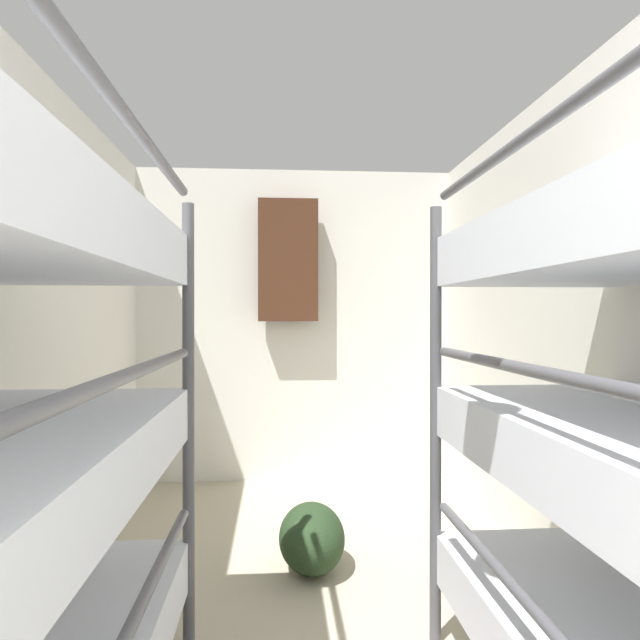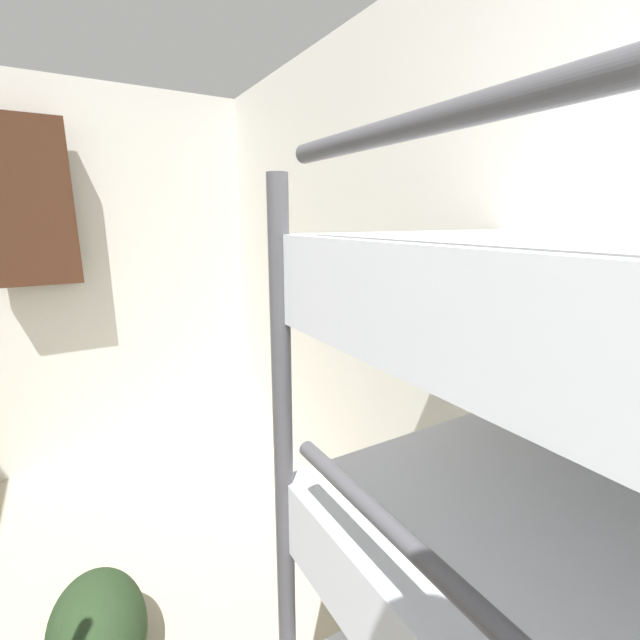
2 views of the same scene
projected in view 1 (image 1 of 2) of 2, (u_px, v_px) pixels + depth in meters
wall_right at (632, 335)px, 2.19m from camera, size 0.06×4.63×2.36m
wall_back at (295, 325)px, 4.37m from camera, size 2.50×0.06×2.36m
duffel_bag at (312, 538)px, 2.80m from camera, size 0.32×0.47×0.32m
hanging_coat at (288, 260)px, 4.21m from camera, size 0.44×0.12×0.90m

